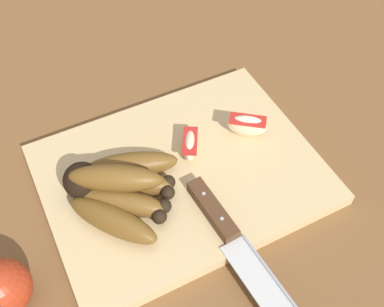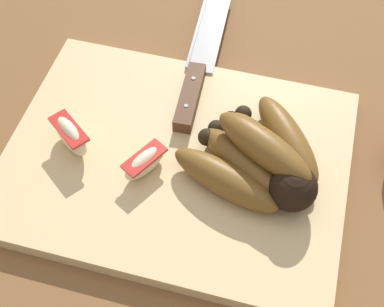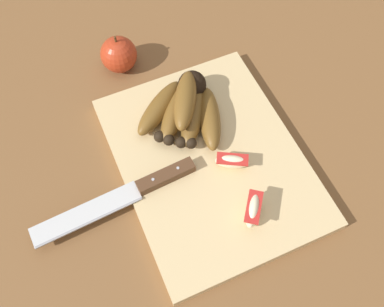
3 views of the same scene
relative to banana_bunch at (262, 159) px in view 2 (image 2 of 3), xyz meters
The scene contains 6 objects.
ground_plane 0.12m from the banana_bunch, behind, with size 6.00×6.00×0.00m, color brown.
cutting_board 0.10m from the banana_bunch, behind, with size 0.39×0.30×0.02m, color #DBBC84.
banana_bunch is the anchor object (origin of this frame).
chefs_knife 0.17m from the banana_bunch, 129.71° to the left, with size 0.05×0.28×0.02m.
apple_wedge_near 0.13m from the banana_bunch, 166.13° to the right, with size 0.05×0.06×0.03m.
apple_wedge_middle 0.22m from the banana_bunch, behind, with size 0.06×0.05×0.04m.
Camera 2 is at (0.12, -0.33, 0.53)m, focal length 50.64 mm.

